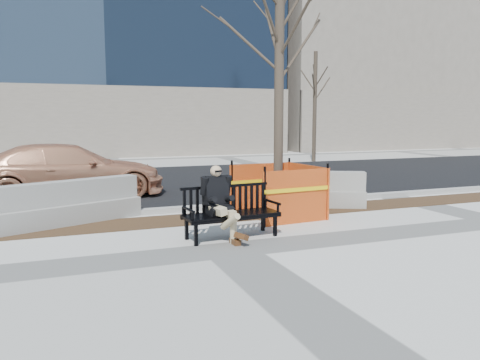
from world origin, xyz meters
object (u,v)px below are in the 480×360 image
at_px(tree_fence, 278,217).
at_px(seated_man, 218,239).
at_px(jersey_barrier_left, 67,224).
at_px(sedan, 70,197).
at_px(bench, 232,238).
at_px(jersey_barrier_right, 301,206).

bearing_deg(tree_fence, seated_man, -143.15).
bearing_deg(jersey_barrier_left, sedan, 64.83).
distance_m(bench, seated_man, 0.25).
relative_size(sedan, jersey_barrier_right, 1.65).
relative_size(sedan, jersey_barrier_left, 1.61).
relative_size(bench, tree_fence, 0.29).
height_order(jersey_barrier_left, jersey_barrier_right, jersey_barrier_left).
relative_size(bench, jersey_barrier_left, 0.57).
xyz_separation_m(seated_man, sedan, (-2.45, 5.93, 0.00)).
height_order(seated_man, jersey_barrier_right, seated_man).
relative_size(tree_fence, sedan, 1.20).
xyz_separation_m(bench, jersey_barrier_left, (-2.87, 2.35, 0.00)).
bearing_deg(jersey_barrier_right, seated_man, -116.94).
bearing_deg(tree_fence, bench, -138.66).
relative_size(bench, sedan, 0.35).
relative_size(seated_man, jersey_barrier_left, 0.42).
relative_size(seated_man, sedan, 0.26).
height_order(seated_man, jersey_barrier_left, seated_man).
bearing_deg(bench, seated_man, 168.53).
bearing_deg(tree_fence, jersey_barrier_right, 40.45).
distance_m(bench, sedan, 6.54).
relative_size(seated_man, tree_fence, 0.22).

